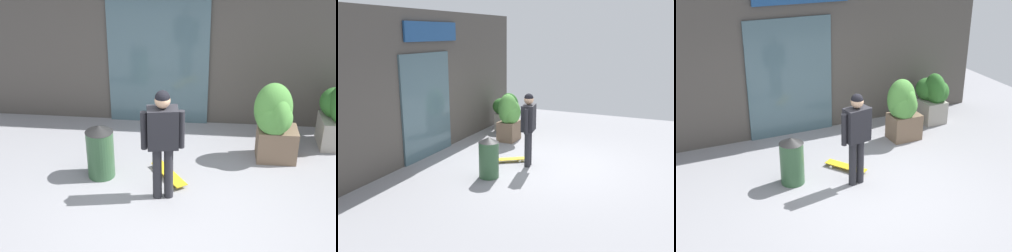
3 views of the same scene
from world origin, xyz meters
The scene contains 6 objects.
ground_plane centered at (0.00, 0.00, 0.00)m, with size 12.00×12.00×0.00m, color gray.
building_facade centered at (-0.02, 2.87, 1.71)m, with size 7.98×0.31×3.43m.
skateboarder centered at (-0.16, 0.27, 1.00)m, with size 0.59×0.33×1.64m.
skateboard centered at (-0.13, 0.79, 0.06)m, with size 0.61×0.76×0.08m.
planter_box_left centered at (1.48, 1.49, 0.71)m, with size 0.72×0.59×1.31m.
trash_bin centered at (-1.16, 0.74, 0.43)m, with size 0.42×0.42×0.86m.
Camera 1 is at (0.49, -5.50, 4.06)m, focal length 52.18 mm.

